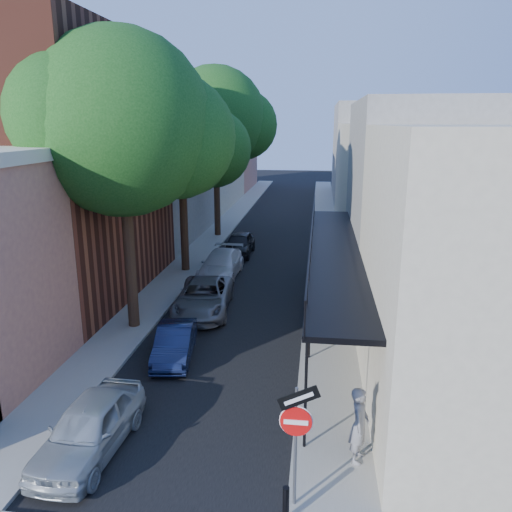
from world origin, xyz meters
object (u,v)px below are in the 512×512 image
(oak_mid, at_px, (189,142))
(parked_car_c, at_px, (204,297))
(parked_car_b, at_px, (175,343))
(parked_car_d, at_px, (221,265))
(parked_car_e, at_px, (239,244))
(oak_far, at_px, (223,120))
(bollard, at_px, (286,504))
(oak_near, at_px, (135,128))
(sign_post, at_px, (296,426))
(pedestrian, at_px, (359,425))
(parked_car_a, at_px, (90,427))

(oak_mid, height_order, parked_car_c, oak_mid)
(parked_car_b, xyz_separation_m, parked_car_d, (-0.23, 9.64, 0.11))
(parked_car_c, height_order, parked_car_e, parked_car_e)
(oak_mid, distance_m, oak_far, 9.12)
(bollard, distance_m, oak_mid, 19.96)
(oak_near, distance_m, parked_car_b, 8.02)
(bollard, distance_m, parked_car_c, 12.42)
(oak_mid, height_order, parked_car_e, oak_mid)
(sign_post, bearing_deg, parked_car_b, 124.49)
(bollard, bearing_deg, parked_car_c, 110.75)
(oak_near, height_order, parked_car_e, oak_near)
(parked_car_c, xyz_separation_m, parked_car_d, (-0.23, 5.13, 0.00))
(oak_near, xyz_separation_m, pedestrian, (7.97, -7.61, -6.80))
(sign_post, relative_size, oak_mid, 0.29)
(bollard, relative_size, oak_far, 0.07)
(parked_car_a, xyz_separation_m, parked_car_c, (0.65, 9.82, -0.00))
(oak_far, bearing_deg, parked_car_d, -80.23)
(parked_car_b, relative_size, parked_car_e, 0.85)
(oak_far, distance_m, parked_car_e, 9.43)
(oak_far, height_order, parked_car_a, oak_far)
(parked_car_c, distance_m, parked_car_d, 5.13)
(bollard, relative_size, parked_car_d, 0.17)
(sign_post, xyz_separation_m, oak_near, (-6.53, 9.29, 5.84))
(oak_near, distance_m, parked_car_a, 10.82)
(parked_car_d, xyz_separation_m, parked_car_e, (0.23, 4.73, 0.01))
(sign_post, bearing_deg, parked_car_a, 165.80)
(oak_far, bearing_deg, pedestrian, -72.10)
(parked_car_d, bearing_deg, oak_near, -102.77)
(oak_near, xyz_separation_m, parked_car_a, (1.32, -7.97, -7.19))
(parked_car_b, xyz_separation_m, parked_car_c, (0.00, 4.51, 0.11))
(sign_post, relative_size, parked_car_a, 0.74)
(bollard, relative_size, oak_near, 0.07)
(oak_near, bearing_deg, parked_car_a, -80.58)
(sign_post, bearing_deg, oak_mid, 110.86)
(parked_car_a, bearing_deg, parked_car_b, 85.99)
(bollard, bearing_deg, oak_near, 123.12)
(sign_post, height_order, pedestrian, sign_post)
(oak_far, bearing_deg, parked_car_a, -87.00)
(parked_car_b, distance_m, parked_car_e, 14.36)
(parked_car_a, relative_size, parked_car_b, 1.16)
(oak_mid, height_order, oak_far, oak_far)
(oak_far, bearing_deg, oak_mid, -90.41)
(bollard, bearing_deg, parked_car_e, 101.58)
(sign_post, height_order, parked_car_b, sign_post)
(oak_mid, distance_m, parked_car_a, 17.22)
(pedestrian, bearing_deg, oak_mid, 37.90)
(parked_car_c, bearing_deg, parked_car_b, -94.50)
(parked_car_c, height_order, pedestrian, pedestrian)
(oak_mid, bearing_deg, oak_far, 89.59)
(oak_near, bearing_deg, parked_car_d, 76.02)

